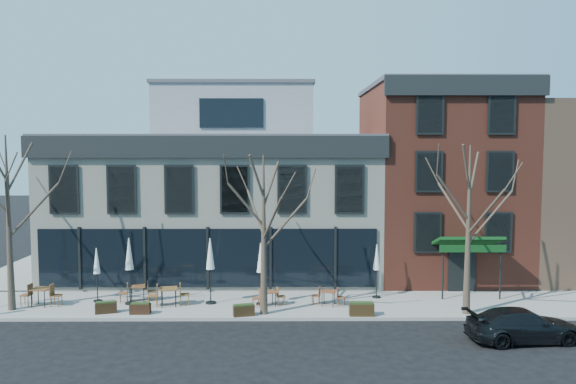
{
  "coord_description": "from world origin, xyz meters",
  "views": [
    {
      "loc": [
        3.92,
        -28.29,
        7.5
      ],
      "look_at": [
        4.1,
        2.0,
        5.11
      ],
      "focal_mm": 35.0,
      "sensor_mm": 36.0,
      "label": 1
    }
  ],
  "objects": [
    {
      "name": "cafe_set_4",
      "position": [
        5.97,
        -2.59,
        0.58
      ],
      "size": [
        1.64,
        0.79,
        0.84
      ],
      "color": "brown",
      "rests_on": "sidewalk_front"
    },
    {
      "name": "sidewalk_side",
      "position": [
        -11.25,
        6.0,
        0.07
      ],
      "size": [
        4.5,
        12.0,
        0.15
      ],
      "primitive_type": "cube",
      "color": "gray",
      "rests_on": "ground"
    },
    {
      "name": "tree_right",
      "position": [
        12.01,
        -3.9,
        4.02
      ],
      "size": [
        3.72,
        3.77,
        7.48
      ],
      "color": "#382B21",
      "rests_on": "sidewalk_front"
    },
    {
      "name": "tree_mid",
      "position": [
        3.01,
        -3.9,
        3.79
      ],
      "size": [
        3.5,
        3.55,
        7.04
      ],
      "color": "#382B21",
      "rests_on": "sidewalk_front"
    },
    {
      "name": "red_brick_building",
      "position": [
        13.0,
        4.98,
        5.64
      ],
      "size": [
        8.2,
        11.78,
        11.18
      ],
      "color": "brown",
      "rests_on": "ground"
    },
    {
      "name": "umbrella_1",
      "position": [
        -3.37,
        -2.31,
        2.37
      ],
      "size": [
        0.5,
        0.5,
        3.14
      ],
      "color": "black",
      "rests_on": "sidewalk_front"
    },
    {
      "name": "corner_building",
      "position": [
        0.07,
        5.07,
        4.72
      ],
      "size": [
        18.39,
        10.39,
        11.1
      ],
      "color": "silver",
      "rests_on": "ground"
    },
    {
      "name": "planter_0",
      "position": [
        -4.05,
        -3.75,
        0.41
      ],
      "size": [
        1.0,
        0.62,
        0.52
      ],
      "color": "black",
      "rests_on": "sidewalk_front"
    },
    {
      "name": "umbrella_2",
      "position": [
        0.42,
        -2.22,
        2.36
      ],
      "size": [
        0.5,
        0.5,
        3.13
      ],
      "color": "black",
      "rests_on": "sidewalk_front"
    },
    {
      "name": "planter_1",
      "position": [
        -2.49,
        -3.88,
        0.4
      ],
      "size": [
        0.9,
        0.37,
        0.5
      ],
      "color": "black",
      "rests_on": "sidewalk_front"
    },
    {
      "name": "planter_2",
      "position": [
        2.13,
        -4.2,
        0.41
      ],
      "size": [
        0.98,
        0.57,
        0.52
      ],
      "color": "black",
      "rests_on": "sidewalk_front"
    },
    {
      "name": "ground",
      "position": [
        0.0,
        0.0,
        0.0
      ],
      "size": [
        120.0,
        120.0,
        0.0
      ],
      "primitive_type": "plane",
      "color": "black",
      "rests_on": "ground"
    },
    {
      "name": "cafe_set_2",
      "position": [
        -1.48,
        -2.61,
        0.68
      ],
      "size": [
        1.99,
        0.9,
        1.02
      ],
      "color": "brown",
      "rests_on": "sidewalk_front"
    },
    {
      "name": "cafe_set_0",
      "position": [
        -7.43,
        -2.58,
        0.67
      ],
      "size": [
        1.96,
        0.83,
        1.02
      ],
      "color": "brown",
      "rests_on": "sidewalk_front"
    },
    {
      "name": "parked_sedan",
      "position": [
        13.16,
        -7.09,
        0.64
      ],
      "size": [
        4.58,
        2.27,
        1.28
      ],
      "primitive_type": "imported",
      "rotation": [
        0.0,
        0.0,
        1.68
      ],
      "color": "black",
      "rests_on": "ground"
    },
    {
      "name": "sidewalk_front",
      "position": [
        3.25,
        -2.15,
        0.07
      ],
      "size": [
        33.5,
        4.7,
        0.15
      ],
      "primitive_type": "cube",
      "color": "gray",
      "rests_on": "ground"
    },
    {
      "name": "umbrella_4",
      "position": [
        8.43,
        -1.24,
        2.02
      ],
      "size": [
        0.42,
        0.42,
        2.64
      ],
      "color": "black",
      "rests_on": "sidewalk_front"
    },
    {
      "name": "cafe_set_1",
      "position": [
        -3.13,
        -1.85,
        0.62
      ],
      "size": [
        1.79,
        0.85,
        0.92
      ],
      "color": "brown",
      "rests_on": "sidewalk_front"
    },
    {
      "name": "cafe_set_3",
      "position": [
        3.17,
        -2.66,
        0.58
      ],
      "size": [
        1.63,
        0.81,
        0.84
      ],
      "color": "brown",
      "rests_on": "sidewalk_front"
    },
    {
      "name": "umbrella_0",
      "position": [
        -5.06,
        -1.84,
        1.97
      ],
      "size": [
        0.41,
        0.41,
        2.58
      ],
      "color": "black",
      "rests_on": "sidewalk_front"
    },
    {
      "name": "tree_corner",
      "position": [
        -8.49,
        -3.2,
        4.25
      ],
      "size": [
        3.93,
        3.98,
        7.92
      ],
      "color": "#382B21",
      "rests_on": "sidewalk_front"
    },
    {
      "name": "planter_3",
      "position": [
        7.3,
        -4.2,
        0.45
      ],
      "size": [
        1.08,
        0.45,
        0.6
      ],
      "color": "#302210",
      "rests_on": "sidewalk_front"
    },
    {
      "name": "umbrella_3",
      "position": [
        2.8,
        -2.42,
        2.21
      ],
      "size": [
        0.47,
        0.47,
        2.92
      ],
      "color": "black",
      "rests_on": "sidewalk_front"
    }
  ]
}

